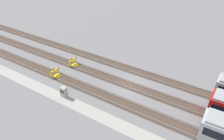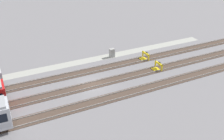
# 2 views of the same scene
# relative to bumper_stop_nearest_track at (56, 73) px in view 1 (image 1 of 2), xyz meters

# --- Properties ---
(ground_plane) EXTENTS (400.00, 400.00, 0.00)m
(ground_plane) POSITION_rel_bumper_stop_nearest_track_xyz_m (11.84, 4.28, -0.51)
(ground_plane) COLOR slate
(service_walkway) EXTENTS (54.00, 2.00, 0.01)m
(service_walkway) POSITION_rel_bumper_stop_nearest_track_xyz_m (11.84, -3.87, -0.51)
(service_walkway) COLOR #9E9E93
(service_walkway) RESTS_ON ground
(rail_track_nearest) EXTENTS (90.00, 2.23, 0.21)m
(rail_track_nearest) POSITION_rel_bumper_stop_nearest_track_xyz_m (11.84, -0.01, -0.47)
(rail_track_nearest) COLOR #47382D
(rail_track_nearest) RESTS_ON ground
(rail_track_near_inner) EXTENTS (90.00, 2.24, 0.21)m
(rail_track_near_inner) POSITION_rel_bumper_stop_nearest_track_xyz_m (11.84, 4.28, -0.47)
(rail_track_near_inner) COLOR #47382D
(rail_track_near_inner) RESTS_ON ground
(rail_track_middle) EXTENTS (90.00, 2.23, 0.21)m
(rail_track_middle) POSITION_rel_bumper_stop_nearest_track_xyz_m (11.84, 8.57, -0.47)
(rail_track_middle) COLOR #47382D
(rail_track_middle) RESTS_ON ground
(bumper_stop_nearest_track) EXTENTS (1.37, 2.01, 1.22)m
(bumper_stop_nearest_track) POSITION_rel_bumper_stop_nearest_track_xyz_m (0.00, 0.00, 0.00)
(bumper_stop_nearest_track) COLOR yellow
(bumper_stop_nearest_track) RESTS_ON ground
(bumper_stop_near_inner_track) EXTENTS (1.35, 2.00, 1.22)m
(bumper_stop_near_inner_track) POSITION_rel_bumper_stop_nearest_track_xyz_m (0.22, 4.28, 0.00)
(bumper_stop_near_inner_track) COLOR yellow
(bumper_stop_near_inner_track) RESTS_ON ground
(electrical_cabinet) EXTENTS (0.90, 0.73, 1.60)m
(electrical_cabinet) POSITION_rel_bumper_stop_nearest_track_xyz_m (4.88, -3.32, 0.29)
(electrical_cabinet) COLOR #9E9E99
(electrical_cabinet) RESTS_ON ground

